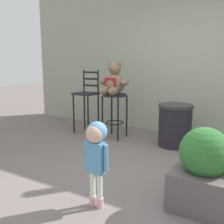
{
  "coord_description": "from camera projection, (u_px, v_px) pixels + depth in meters",
  "views": [
    {
      "loc": [
        1.29,
        -2.79,
        1.38
      ],
      "look_at": [
        -0.6,
        0.34,
        0.69
      ],
      "focal_mm": 42.62,
      "sensor_mm": 36.0,
      "label": 1
    }
  ],
  "objects": [
    {
      "name": "bar_chair_empty",
      "position": [
        87.0,
        97.0,
        5.22
      ],
      "size": [
        0.41,
        0.41,
        1.22
      ],
      "color": "black",
      "rests_on": "ground_plane"
    },
    {
      "name": "trash_bin",
      "position": [
        175.0,
        125.0,
        4.39
      ],
      "size": [
        0.57,
        0.57,
        0.7
      ],
      "color": "black",
      "rests_on": "ground_plane"
    },
    {
      "name": "teddy_bear",
      "position": [
        114.0,
        82.0,
        4.73
      ],
      "size": [
        0.57,
        0.51,
        0.59
      ],
      "color": "#7B664D",
      "rests_on": "bar_stool_with_teddy"
    },
    {
      "name": "building_wall",
      "position": [
        196.0,
        47.0,
        4.92
      ],
      "size": [
        7.62,
        0.3,
        3.32
      ],
      "primitive_type": "cube",
      "color": "#9AA28B",
      "rests_on": "ground_plane"
    },
    {
      "name": "planter_with_shrub",
      "position": [
        204.0,
        171.0,
        2.52
      ],
      "size": [
        0.56,
        0.56,
        0.79
      ],
      "color": "#595150",
      "rests_on": "ground_plane"
    },
    {
      "name": "child_walking",
      "position": [
        96.0,
        146.0,
        2.48
      ],
      "size": [
        0.27,
        0.21,
        0.84
      ],
      "rotation": [
        0.0,
        0.0,
        2.98
      ],
      "color": "#DFA7A9",
      "rests_on": "ground_plane"
    },
    {
      "name": "ground_plane",
      "position": [
        139.0,
        176.0,
        3.26
      ],
      "size": [
        24.0,
        24.0,
        0.0
      ],
      "primitive_type": "plane",
      "color": "slate"
    },
    {
      "name": "bar_stool_with_teddy",
      "position": [
        115.0,
        106.0,
        4.84
      ],
      "size": [
        0.43,
        0.43,
        0.81
      ],
      "color": "black",
      "rests_on": "ground_plane"
    }
  ]
}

